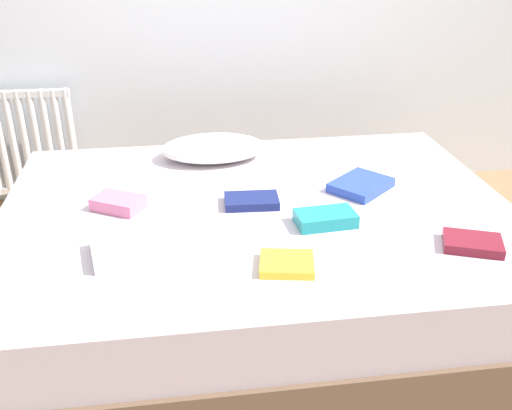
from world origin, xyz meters
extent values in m
plane|color=#93704C|center=(0.00, 0.00, 0.00)|extent=(8.00, 8.00, 0.00)
cube|color=brown|center=(0.00, 0.00, 0.14)|extent=(2.00, 1.50, 0.28)
cube|color=silver|center=(0.00, 0.00, 0.39)|extent=(1.96, 1.46, 0.22)
cylinder|color=white|center=(-1.26, 1.20, 0.38)|extent=(0.04, 0.04, 0.59)
cylinder|color=white|center=(-1.19, 1.20, 0.38)|extent=(0.04, 0.04, 0.59)
cylinder|color=white|center=(-1.13, 1.20, 0.38)|extent=(0.04, 0.04, 0.59)
cylinder|color=white|center=(-1.07, 1.20, 0.38)|extent=(0.04, 0.04, 0.59)
cylinder|color=white|center=(-1.00, 1.20, 0.38)|extent=(0.04, 0.04, 0.59)
cylinder|color=white|center=(-0.94, 1.20, 0.38)|extent=(0.04, 0.04, 0.59)
cylinder|color=white|center=(-0.88, 1.20, 0.38)|extent=(0.04, 0.04, 0.59)
cube|color=white|center=(-1.16, 1.20, 0.66)|extent=(0.61, 0.04, 0.04)
cube|color=white|center=(-1.16, 1.20, 0.10)|extent=(0.61, 0.04, 0.04)
ellipsoid|color=white|center=(-0.13, 0.52, 0.55)|extent=(0.48, 0.30, 0.10)
cube|color=navy|center=(-0.02, 0.01, 0.52)|extent=(0.21, 0.14, 0.03)
cube|color=white|center=(-0.48, -0.30, 0.52)|extent=(0.25, 0.22, 0.05)
cube|color=teal|center=(0.22, -0.18, 0.52)|extent=(0.22, 0.14, 0.05)
cube|color=yellow|center=(0.03, -0.45, 0.51)|extent=(0.19, 0.17, 0.03)
cube|color=pink|center=(-0.53, 0.05, 0.52)|extent=(0.22, 0.20, 0.05)
cube|color=#2847B7|center=(0.44, 0.09, 0.52)|extent=(0.30, 0.29, 0.04)
cube|color=maroon|center=(0.67, -0.41, 0.52)|extent=(0.23, 0.19, 0.03)
camera|label=1|loc=(-0.29, -1.97, 1.49)|focal=40.37mm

